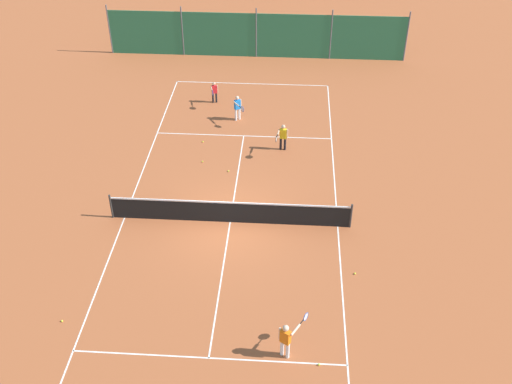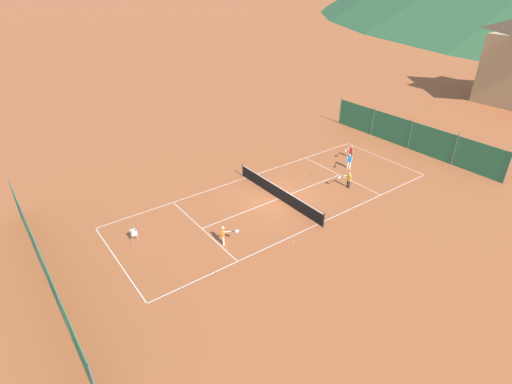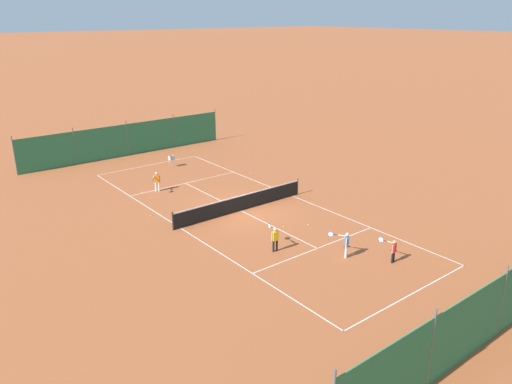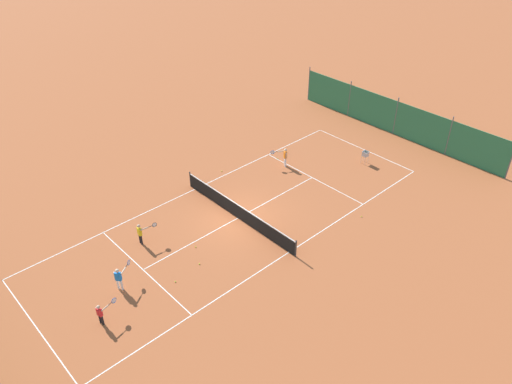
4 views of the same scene
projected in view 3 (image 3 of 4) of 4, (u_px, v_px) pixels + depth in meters
The scene contains 16 objects.
ground_plane at pixel (241, 211), 29.58m from camera, with size 600.00×600.00×0.00m, color #A8542D.
court_line_markings at pixel (241, 211), 29.58m from camera, with size 8.25×23.85×0.01m.
tennis_net at pixel (241, 203), 29.41m from camera, with size 9.18×0.08×1.06m.
windscreen_fence_far at pixel (501, 305), 17.69m from camera, with size 17.28×0.08×2.90m.
windscreen_fence_near at pixel (127, 140), 40.59m from camera, with size 17.28×0.08×2.90m.
player_near_service at pixel (346, 243), 23.75m from camera, with size 0.58×1.05×1.28m.
player_far_baseline at pixel (275, 237), 24.35m from camera, with size 0.52×1.02×1.27m.
player_near_baseline at pixel (157, 180), 32.53m from camera, with size 0.86×0.91×1.31m.
player_far_service at pixel (393, 249), 23.30m from camera, with size 0.38×1.00×1.13m.
tennis_ball_alley_right at pixel (284, 227), 27.31m from camera, with size 0.07×0.07×0.07m, color #CCE033.
tennis_ball_by_net_left at pixel (333, 234), 26.42m from camera, with size 0.07×0.07×0.07m, color #CCE033.
tennis_ball_service_box at pixel (151, 215), 28.80m from camera, with size 0.07×0.07×0.07m, color #CCE033.
tennis_ball_alley_left at pixel (250, 173), 36.28m from camera, with size 0.07×0.07×0.07m, color #CCE033.
tennis_ball_near_corner at pixel (308, 225), 27.52m from camera, with size 0.07×0.07×0.07m, color #CCE033.
tennis_ball_by_net_right at pixel (142, 193), 32.44m from camera, with size 0.07×0.07×0.07m, color #CCE033.
ball_hopper at pixel (171, 159), 37.72m from camera, with size 0.36×0.36×0.89m.
Camera 3 is at (16.27, 22.12, 11.09)m, focal length 35.00 mm.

